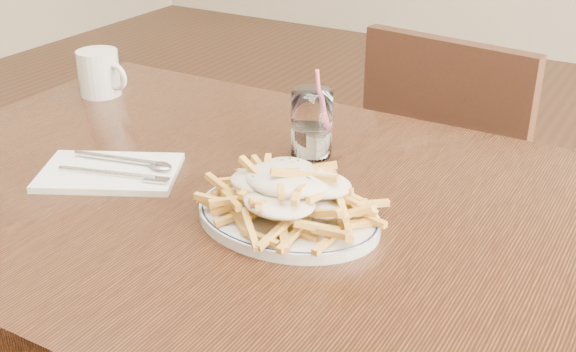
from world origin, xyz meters
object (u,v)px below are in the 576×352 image
Objects in this scene: fries_plate at (288,216)px; coffee_mug at (100,73)px; loaded_fries at (288,187)px; water_glass at (312,127)px; table at (252,239)px; chair_far at (454,182)px.

fries_plate is 0.63m from coffee_mug.
coffee_mug is at bearing 156.21° from loaded_fries.
loaded_fries is at bearing -69.32° from water_glass.
fries_plate reaches higher than table.
chair_far is at bearing 89.97° from loaded_fries.
table is 4.55× the size of loaded_fries.
fries_plate is at bearing -90.03° from chair_far.
table is 0.17m from loaded_fries.
water_glass is (0.01, 0.17, 0.13)m from table.
loaded_fries is at bearing -23.79° from coffee_mug.
chair_far is 0.66m from water_glass.
coffee_mug is (-0.50, 0.04, -0.00)m from water_glass.
fries_plate is (-0.00, -0.78, 0.28)m from chair_far.
table is at bearing -23.11° from coffee_mug.
coffee_mug is at bearing 156.21° from fries_plate.
chair_far is 0.85m from loaded_fries.
water_glass is at bearing 110.68° from fries_plate.
water_glass reaches higher than fries_plate.
table is 0.14m from fries_plate.
coffee_mug is (-0.49, 0.21, 0.12)m from table.
water_glass is at bearing 110.68° from loaded_fries.
coffee_mug is at bearing -137.86° from chair_far.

